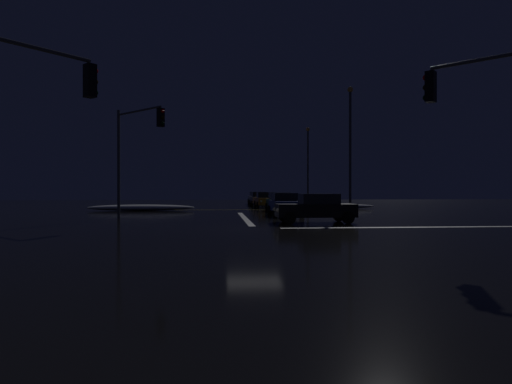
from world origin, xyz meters
TOP-DOWN VIEW (x-y plane):
  - ground at (0.00, 0.00)m, footprint 120.00×120.00m
  - stop_line_north at (0.00, 7.47)m, footprint 0.35×12.73m
  - centre_line_ns at (0.00, 19.07)m, footprint 22.00×0.15m
  - crosswalk_bar_east at (7.57, 0.00)m, footprint 12.73×0.40m
  - snow_bank_left_curb at (-8.27, 17.92)m, footprint 9.08×1.50m
  - snow_bank_right_curb at (8.27, 20.22)m, footprint 9.69×1.50m
  - sedan_blue at (2.99, 10.21)m, footprint 2.02×4.33m
  - sedan_green at (3.46, 16.14)m, footprint 2.02×4.33m
  - sedan_orange at (2.99, 22.73)m, footprint 2.02×4.33m
  - sedan_gray at (2.92, 28.71)m, footprint 2.02×4.33m
  - sedan_silver at (3.11, 34.27)m, footprint 2.02×4.33m
  - sedan_black_crossing at (3.61, 3.18)m, footprint 4.33×2.02m
  - traffic_signal_nw at (-6.64, 6.64)m, footprint 3.31×3.31m
  - traffic_signal_sw at (-6.93, -6.93)m, footprint 2.50×2.50m
  - traffic_signal_se at (6.90, -6.90)m, footprint 2.60×2.60m
  - streetlamp_right_near at (8.57, 13.07)m, footprint 0.44×0.44m
  - streetlamp_right_far at (8.57, 29.07)m, footprint 0.44×0.44m

SIDE VIEW (x-z plane):
  - ground at x=0.00m, z-range -0.10..0.00m
  - stop_line_north at x=0.00m, z-range 0.00..0.01m
  - centre_line_ns at x=0.00m, z-range 0.00..0.01m
  - crosswalk_bar_east at x=7.57m, z-range 0.00..0.01m
  - snow_bank_right_curb at x=8.27m, z-range 0.00..0.48m
  - snow_bank_left_curb at x=-8.27m, z-range 0.00..0.53m
  - sedan_blue at x=2.99m, z-range 0.02..1.59m
  - sedan_green at x=3.46m, z-range 0.02..1.59m
  - sedan_orange at x=2.99m, z-range 0.02..1.59m
  - sedan_gray at x=2.92m, z-range 0.02..1.59m
  - sedan_silver at x=3.11m, z-range 0.02..1.59m
  - sedan_black_crossing at x=3.61m, z-range 0.02..1.59m
  - traffic_signal_sw at x=-6.93m, z-range 1.11..7.26m
  - traffic_signal_se at x=6.90m, z-range 1.13..7.35m
  - traffic_signal_nw at x=-6.64m, z-range 1.27..8.05m
  - streetlamp_right_far at x=8.57m, z-range 0.69..9.66m
  - streetlamp_right_near at x=8.57m, z-range 0.70..10.52m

